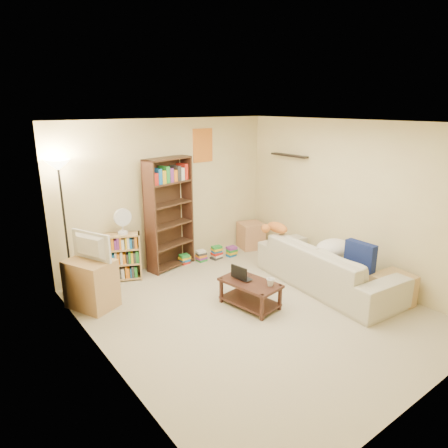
# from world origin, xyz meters

# --- Properties ---
(room) EXTENTS (4.50, 4.54, 2.52)m
(room) POSITION_xyz_m (0.00, 0.01, 1.62)
(room) COLOR #B8AA8A
(room) RESTS_ON ground
(sofa) EXTENTS (2.48, 1.31, 0.68)m
(sofa) POSITION_xyz_m (1.40, -0.09, 0.34)
(sofa) COLOR #B8AE98
(sofa) RESTS_ON ground
(navy_pillow) EXTENTS (0.14, 0.45, 0.40)m
(navy_pillow) POSITION_xyz_m (1.46, -0.60, 0.65)
(navy_pillow) COLOR #121D51
(navy_pillow) RESTS_ON sofa
(cream_blanket) EXTENTS (0.62, 0.45, 0.27)m
(cream_blanket) POSITION_xyz_m (1.57, -0.05, 0.58)
(cream_blanket) COLOR white
(cream_blanket) RESTS_ON sofa
(tabby_cat) EXTENTS (0.54, 0.23, 0.18)m
(tabby_cat) POSITION_xyz_m (1.17, 0.82, 0.77)
(tabby_cat) COLOR orange
(tabby_cat) RESTS_ON sofa
(coffee_table) EXTENTS (0.59, 0.90, 0.37)m
(coffee_table) POSITION_xyz_m (0.05, 0.14, 0.23)
(coffee_table) COLOR #3D1F17
(coffee_table) RESTS_ON ground
(laptop) EXTENTS (0.34, 0.22, 0.03)m
(laptop) POSITION_xyz_m (0.08, 0.29, 0.38)
(laptop) COLOR black
(laptop) RESTS_ON coffee_table
(laptop_screen) EXTENTS (0.06, 0.28, 0.19)m
(laptop_screen) POSITION_xyz_m (-0.04, 0.27, 0.48)
(laptop_screen) COLOR white
(laptop_screen) RESTS_ON laptop
(mug) EXTENTS (0.17, 0.17, 0.10)m
(mug) POSITION_xyz_m (0.18, -0.12, 0.42)
(mug) COLOR silver
(mug) RESTS_ON coffee_table
(tv_remote) EXTENTS (0.11, 0.15, 0.02)m
(tv_remote) POSITION_xyz_m (0.10, 0.43, 0.38)
(tv_remote) COLOR black
(tv_remote) RESTS_ON coffee_table
(tv_stand) EXTENTS (0.67, 0.77, 0.68)m
(tv_stand) POSITION_xyz_m (-1.70, 1.46, 0.34)
(tv_stand) COLOR tan
(tv_stand) RESTS_ON ground
(television) EXTENTS (0.74, 0.59, 0.39)m
(television) POSITION_xyz_m (-1.70, 1.46, 0.88)
(television) COLOR black
(television) RESTS_ON tv_stand
(tall_bookshelf) EXTENTS (0.89, 0.46, 1.89)m
(tall_bookshelf) POSITION_xyz_m (-0.11, 2.05, 1.00)
(tall_bookshelf) COLOR #44251A
(tall_bookshelf) RESTS_ON ground
(short_bookshelf) EXTENTS (0.64, 0.46, 0.77)m
(short_bookshelf) POSITION_xyz_m (-1.00, 2.05, 0.38)
(short_bookshelf) COLOR tan
(short_bookshelf) RESTS_ON ground
(desk_fan) EXTENTS (0.27, 0.15, 0.42)m
(desk_fan) POSITION_xyz_m (-0.95, 2.01, 1.00)
(desk_fan) COLOR silver
(desk_fan) RESTS_ON short_bookshelf
(floor_lamp) EXTENTS (0.34, 0.34, 2.00)m
(floor_lamp) POSITION_xyz_m (-1.80, 2.05, 1.59)
(floor_lamp) COLOR black
(floor_lamp) RESTS_ON ground
(side_table) EXTENTS (0.53, 0.53, 0.50)m
(side_table) POSITION_xyz_m (1.63, 1.95, 0.25)
(side_table) COLOR tan
(side_table) RESTS_ON ground
(end_cabinet) EXTENTS (0.58, 0.50, 0.45)m
(end_cabinet) POSITION_xyz_m (1.65, -1.03, 0.22)
(end_cabinet) COLOR tan
(end_cabinet) RESTS_ON ground
(book_stacks) EXTENTS (1.08, 0.37, 0.24)m
(book_stacks) POSITION_xyz_m (0.61, 1.91, 0.10)
(book_stacks) COLOR red
(book_stacks) RESTS_ON ground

